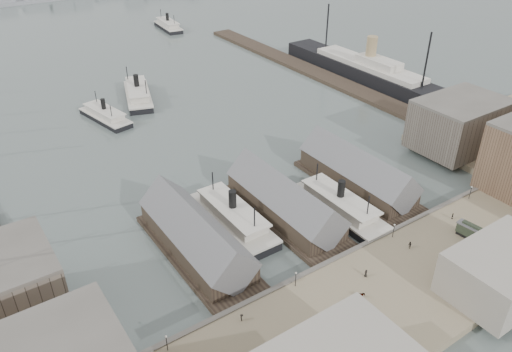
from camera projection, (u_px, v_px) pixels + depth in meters
ground at (326, 250)px, 120.03m from camera, size 900.00×900.00×0.00m
quay at (389, 297)px, 105.36m from camera, size 180.00×30.00×2.00m
seawall at (341, 259)px, 115.75m from camera, size 180.00×1.20×2.30m
east_wharf at (325, 77)px, 220.86m from camera, size 10.00×180.00×1.60m
ferry_shed_west at (196, 237)px, 117.04m from camera, size 14.00×42.00×12.60m
ferry_shed_center at (284, 202)px, 129.57m from camera, size 14.00×42.00×12.60m
ferry_shed_east at (357, 173)px, 142.10m from camera, size 14.00×42.00×12.60m
warehouse_east_back at (459, 125)px, 158.49m from camera, size 28.00×20.00×15.00m
street_bldg_center at (504, 271)px, 103.41m from camera, size 24.00×16.00×10.00m
lamp_post_far_w at (166, 340)px, 90.96m from camera, size 0.44×0.44×3.92m
lamp_post_near_w at (296, 277)px, 105.41m from camera, size 0.44×0.44×3.92m
lamp_post_near_e at (394, 228)px, 119.87m from camera, size 0.44×0.44×3.92m
lamp_post_far_e at (471, 190)px, 134.32m from camera, size 0.44×0.44×3.92m
ferry_docked_west at (233, 217)px, 127.57m from camera, size 9.18×30.59×10.93m
ferry_docked_east at (339, 206)px, 131.92m from camera, size 9.03×30.10×10.75m
ferry_open_near at (105, 115)px, 182.64m from camera, size 12.39×26.08×8.96m
ferry_open_mid at (138, 94)px, 199.40m from camera, size 18.34×32.28×11.04m
ferry_open_far at (168, 25)px, 291.39m from camera, size 10.60×28.04×9.80m
ocean_steamer at (369, 72)px, 217.05m from camera, size 13.31×97.24×19.45m
tram at (476, 234)px, 119.39m from camera, size 3.56×9.69×3.37m
horse_cart_center at (359, 298)px, 102.65m from camera, size 4.63×3.66×1.53m
horse_cart_right at (467, 255)px, 114.37m from camera, size 4.79×2.58×1.54m
pedestrian_2 at (242, 318)px, 98.10m from camera, size 1.05×1.24×1.67m
pedestrian_3 at (350, 319)px, 97.93m from camera, size 1.02×0.70×1.60m
pedestrian_4 at (366, 273)px, 108.92m from camera, size 1.01×1.05×1.82m
pedestrian_5 at (439, 279)px, 107.58m from camera, size 0.76×0.73×1.69m
pedestrian_6 at (410, 245)px, 117.19m from camera, size 1.06×1.12×1.82m
pedestrian_7 at (480, 256)px, 113.90m from camera, size 1.23×0.85×1.75m
pedestrian_8 at (453, 216)px, 127.31m from camera, size 1.07×0.71×1.68m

